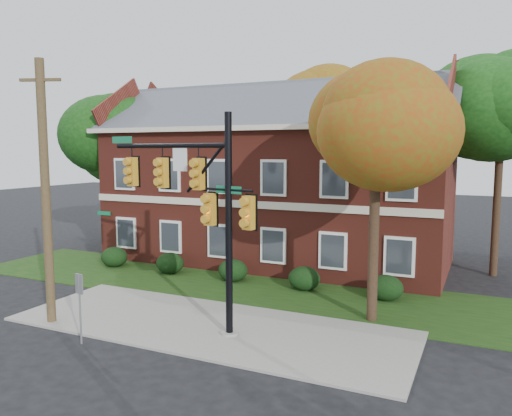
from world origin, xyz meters
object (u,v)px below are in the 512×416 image
at_px(hedge_far_right, 386,288).
at_px(tree_left_rear, 122,140).
at_px(hedge_right, 304,279).
at_px(tree_far_rear, 340,109).
at_px(hedge_left, 170,263).
at_px(traffic_signal, 198,198).
at_px(tree_near_right, 382,133).
at_px(apartment_building, 277,170).
at_px(tree_right_rear, 510,106).
at_px(hedge_far_left, 114,257).
at_px(sign_post, 80,297).
at_px(utility_pole, 46,193).
at_px(hedge_center, 233,270).

distance_m(hedge_far_right, tree_left_rear, 18.30).
xyz_separation_m(hedge_right, tree_left_rear, (-13.23, 4.14, 6.16)).
height_order(hedge_right, tree_far_rear, tree_far_rear).
height_order(hedge_left, traffic_signal, traffic_signal).
xyz_separation_m(hedge_left, hedge_far_right, (10.50, 0.00, 0.00)).
bearing_deg(tree_near_right, tree_far_rear, 110.27).
height_order(apartment_building, tree_right_rear, tree_right_rear).
xyz_separation_m(apartment_building, traffic_signal, (1.82, -11.22, -0.48)).
distance_m(hedge_far_left, tree_left_rear, 7.90).
xyz_separation_m(tree_right_rear, traffic_signal, (-9.50, -12.08, -3.61)).
distance_m(tree_near_right, tree_left_rear, 18.33).
distance_m(traffic_signal, sign_post, 4.84).
xyz_separation_m(apartment_building, hedge_left, (-3.50, -5.25, -4.46)).
height_order(apartment_building, hedge_right, apartment_building).
bearing_deg(utility_pole, tree_right_rear, 23.38).
bearing_deg(apartment_building, tree_far_rear, 80.29).
height_order(hedge_far_left, hedge_far_right, same).
bearing_deg(hedge_right, utility_pole, -131.08).
distance_m(hedge_left, sign_post, 9.15).
distance_m(hedge_left, tree_far_rear, 16.25).
xyz_separation_m(apartment_building, tree_right_rear, (11.31, 0.86, 3.13)).
xyz_separation_m(apartment_building, utility_pole, (-3.20, -12.95, -0.36)).
xyz_separation_m(hedge_right, hedge_far_right, (3.50, 0.00, 0.00)).
distance_m(tree_near_right, tree_far_rear, 17.12).
bearing_deg(tree_left_rear, apartment_building, 6.54).
relative_size(tree_left_rear, tree_far_rear, 0.77).
bearing_deg(tree_far_rear, hedge_far_right, -66.63).
height_order(hedge_far_left, tree_far_rear, tree_far_rear).
xyz_separation_m(hedge_center, sign_post, (-0.85, -8.70, 1.01)).
relative_size(utility_pole, sign_post, 4.04).
bearing_deg(hedge_left, hedge_right, 0.00).
relative_size(hedge_far_left, tree_far_rear, 0.12).
bearing_deg(tree_right_rear, hedge_center, -151.63).
height_order(hedge_center, hedge_far_right, same).
xyz_separation_m(tree_far_rear, utility_pole, (-4.55, -20.79, -4.22)).
bearing_deg(hedge_right, traffic_signal, -105.76).
distance_m(tree_far_rear, traffic_signal, 19.56).
distance_m(hedge_far_left, utility_pole, 9.51).
bearing_deg(hedge_far_right, hedge_far_left, 180.00).
height_order(hedge_center, utility_pole, utility_pole).
relative_size(hedge_far_left, hedge_center, 1.00).
bearing_deg(tree_left_rear, hedge_left, -33.59).
distance_m(hedge_far_left, sign_post, 10.70).
height_order(tree_near_right, sign_post, tree_near_right).
xyz_separation_m(hedge_center, hedge_far_right, (7.00, 0.00, 0.00)).
bearing_deg(hedge_right, hedge_center, 180.00).
bearing_deg(traffic_signal, hedge_right, 84.21).
height_order(hedge_left, sign_post, sign_post).
distance_m(tree_left_rear, tree_far_rear, 14.40).
xyz_separation_m(tree_near_right, tree_right_rear, (4.09, 8.95, 1.45)).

